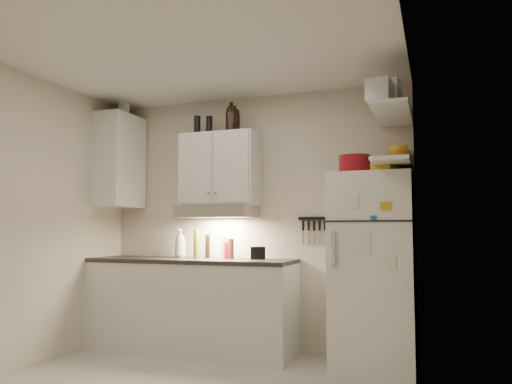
% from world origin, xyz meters
% --- Properties ---
extents(ceiling, '(3.20, 3.00, 0.02)m').
position_xyz_m(ceiling, '(0.00, 0.00, 2.61)').
color(ceiling, silver).
rests_on(ceiling, ground).
extents(back_wall, '(3.20, 0.02, 2.60)m').
position_xyz_m(back_wall, '(0.00, 1.51, 1.30)').
color(back_wall, beige).
rests_on(back_wall, ground).
extents(left_wall, '(0.02, 3.00, 2.60)m').
position_xyz_m(left_wall, '(-1.61, 0.00, 1.30)').
color(left_wall, beige).
rests_on(left_wall, ground).
extents(right_wall, '(0.02, 3.00, 2.60)m').
position_xyz_m(right_wall, '(1.61, 0.00, 1.30)').
color(right_wall, beige).
rests_on(right_wall, ground).
extents(base_cabinet, '(2.10, 0.60, 0.88)m').
position_xyz_m(base_cabinet, '(-0.55, 1.20, 0.44)').
color(base_cabinet, silver).
rests_on(base_cabinet, floor).
extents(countertop, '(2.10, 0.62, 0.04)m').
position_xyz_m(countertop, '(-0.55, 1.20, 0.90)').
color(countertop, '#2B2725').
rests_on(countertop, base_cabinet).
extents(upper_cabinet, '(0.80, 0.33, 0.75)m').
position_xyz_m(upper_cabinet, '(-0.30, 1.33, 1.83)').
color(upper_cabinet, silver).
rests_on(upper_cabinet, back_wall).
extents(side_cabinet, '(0.33, 0.55, 1.00)m').
position_xyz_m(side_cabinet, '(-1.44, 1.20, 1.95)').
color(side_cabinet, silver).
rests_on(side_cabinet, left_wall).
extents(range_hood, '(0.76, 0.46, 0.12)m').
position_xyz_m(range_hood, '(-0.30, 1.27, 1.39)').
color(range_hood, silver).
rests_on(range_hood, back_wall).
extents(fridge, '(0.70, 0.68, 1.70)m').
position_xyz_m(fridge, '(1.25, 1.16, 0.85)').
color(fridge, white).
rests_on(fridge, floor).
extents(shelf_hi, '(0.30, 0.95, 0.03)m').
position_xyz_m(shelf_hi, '(1.45, 1.02, 2.20)').
color(shelf_hi, silver).
rests_on(shelf_hi, right_wall).
extents(shelf_lo, '(0.30, 0.95, 0.03)m').
position_xyz_m(shelf_lo, '(1.45, 1.02, 1.76)').
color(shelf_lo, silver).
rests_on(shelf_lo, right_wall).
extents(knife_strip, '(0.42, 0.02, 0.03)m').
position_xyz_m(knife_strip, '(0.70, 1.49, 1.32)').
color(knife_strip, black).
rests_on(knife_strip, back_wall).
extents(dutch_oven, '(0.35, 0.35, 0.16)m').
position_xyz_m(dutch_oven, '(1.12, 1.07, 1.78)').
color(dutch_oven, maroon).
rests_on(dutch_oven, fridge).
extents(book_stack, '(0.24, 0.26, 0.07)m').
position_xyz_m(book_stack, '(1.39, 0.98, 1.74)').
color(book_stack, gold).
rests_on(book_stack, fridge).
extents(spice_jar, '(0.06, 0.06, 0.09)m').
position_xyz_m(spice_jar, '(1.28, 1.04, 1.74)').
color(spice_jar, silver).
rests_on(spice_jar, fridge).
extents(stock_pot, '(0.27, 0.27, 0.18)m').
position_xyz_m(stock_pot, '(1.44, 1.29, 2.31)').
color(stock_pot, silver).
rests_on(stock_pot, shelf_hi).
extents(tin_a, '(0.26, 0.24, 0.23)m').
position_xyz_m(tin_a, '(1.42, 0.88, 2.33)').
color(tin_a, '#AAAAAD').
rests_on(tin_a, shelf_hi).
extents(tin_b, '(0.21, 0.21, 0.18)m').
position_xyz_m(tin_b, '(1.38, 0.66, 2.31)').
color(tin_b, '#AAAAAD').
rests_on(tin_b, shelf_hi).
extents(bowl_teal, '(0.24, 0.24, 0.10)m').
position_xyz_m(bowl_teal, '(1.46, 1.33, 1.82)').
color(bowl_teal, '#19688A').
rests_on(bowl_teal, shelf_lo).
extents(bowl_orange, '(0.19, 0.19, 0.06)m').
position_xyz_m(bowl_orange, '(1.48, 1.37, 1.90)').
color(bowl_orange, orange).
rests_on(bowl_orange, bowl_teal).
extents(bowl_yellow, '(0.15, 0.15, 0.05)m').
position_xyz_m(bowl_yellow, '(1.48, 1.37, 1.95)').
color(bowl_yellow, gold).
rests_on(bowl_yellow, bowl_orange).
extents(plates, '(0.27, 0.27, 0.05)m').
position_xyz_m(plates, '(1.39, 1.04, 1.80)').
color(plates, '#19688A').
rests_on(plates, shelf_lo).
extents(growler_a, '(0.14, 0.14, 0.28)m').
position_xyz_m(growler_a, '(-0.15, 1.26, 2.34)').
color(growler_a, black).
rests_on(growler_a, upper_cabinet).
extents(growler_b, '(0.13, 0.13, 0.25)m').
position_xyz_m(growler_b, '(-0.12, 1.30, 2.33)').
color(growler_b, black).
rests_on(growler_b, upper_cabinet).
extents(thermos_a, '(0.08, 0.08, 0.19)m').
position_xyz_m(thermos_a, '(-0.41, 1.31, 2.29)').
color(thermos_a, black).
rests_on(thermos_a, upper_cabinet).
extents(thermos_b, '(0.07, 0.07, 0.19)m').
position_xyz_m(thermos_b, '(-0.54, 1.29, 2.30)').
color(thermos_b, black).
rests_on(thermos_b, upper_cabinet).
extents(side_jar, '(0.13, 0.13, 0.17)m').
position_xyz_m(side_jar, '(-1.43, 1.27, 2.54)').
color(side_jar, silver).
rests_on(side_jar, side_cabinet).
extents(soap_bottle, '(0.15, 0.15, 0.33)m').
position_xyz_m(soap_bottle, '(-0.74, 1.32, 1.09)').
color(soap_bottle, silver).
rests_on(soap_bottle, countertop).
extents(pepper_mill, '(0.08, 0.08, 0.20)m').
position_xyz_m(pepper_mill, '(-0.16, 1.30, 1.02)').
color(pepper_mill, '#5C271B').
rests_on(pepper_mill, countertop).
extents(oil_bottle, '(0.06, 0.06, 0.29)m').
position_xyz_m(oil_bottle, '(-0.51, 1.22, 1.07)').
color(oil_bottle, '#5B6D1B').
rests_on(oil_bottle, countertop).
extents(vinegar_bottle, '(0.05, 0.05, 0.24)m').
position_xyz_m(vinegar_bottle, '(-0.44, 1.35, 1.04)').
color(vinegar_bottle, black).
rests_on(vinegar_bottle, countertop).
extents(clear_bottle, '(0.08, 0.08, 0.20)m').
position_xyz_m(clear_bottle, '(-0.25, 1.33, 1.02)').
color(clear_bottle, silver).
rests_on(clear_bottle, countertop).
extents(red_jar, '(0.08, 0.08, 0.16)m').
position_xyz_m(red_jar, '(-0.20, 1.32, 1.00)').
color(red_jar, maroon).
rests_on(red_jar, countertop).
extents(caddy, '(0.17, 0.15, 0.12)m').
position_xyz_m(caddy, '(0.12, 1.31, 0.98)').
color(caddy, black).
rests_on(caddy, countertop).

